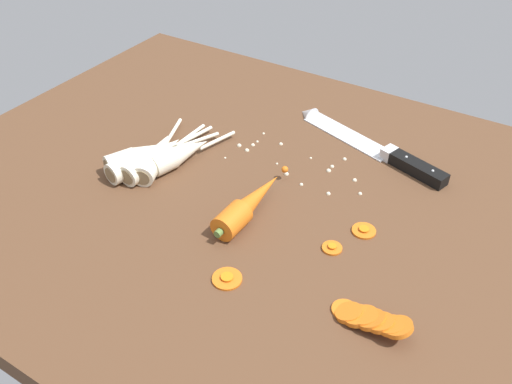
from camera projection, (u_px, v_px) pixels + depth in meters
ground_plane at (262, 202)px, 93.80cm from camera, size 120.00×90.00×4.00cm
chefs_knife at (364, 142)px, 103.67cm from camera, size 34.13×13.57×4.18cm
whole_carrot at (249, 204)px, 86.85cm from camera, size 4.51×20.56×4.20cm
parsnip_front at (154, 158)px, 97.33cm from camera, size 4.13×21.99×4.00cm
parsnip_mid_left at (145, 154)px, 98.14cm from camera, size 11.55×21.43×4.00cm
parsnip_mid_right at (181, 154)px, 98.30cm from camera, size 7.33×18.74×4.00cm
parsnip_back at (146, 157)px, 97.47cm from camera, size 7.10×23.55×4.00cm
parsnip_outer at (156, 156)px, 97.80cm from camera, size 9.50×20.65×4.00cm
carrot_slice_stack at (369, 319)px, 70.10cm from camera, size 11.06×4.30×3.51cm
carrot_slice_stray_near at (332, 247)px, 81.64cm from camera, size 3.09×3.09×0.70cm
carrot_slice_stray_mid at (364, 230)px, 84.63cm from camera, size 3.79×3.79×0.70cm
carrot_slice_stray_far at (227, 278)px, 76.77cm from camera, size 4.34×4.34×0.70cm
mince_crumbs at (296, 162)px, 98.98cm from camera, size 26.44×11.87×0.88cm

